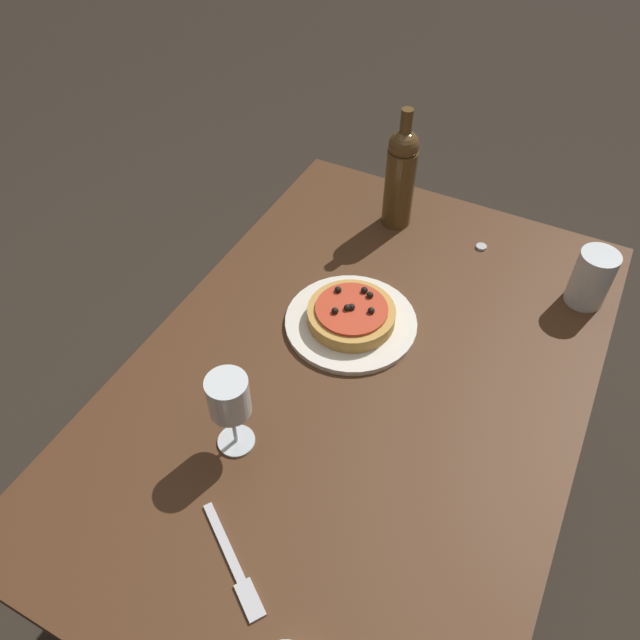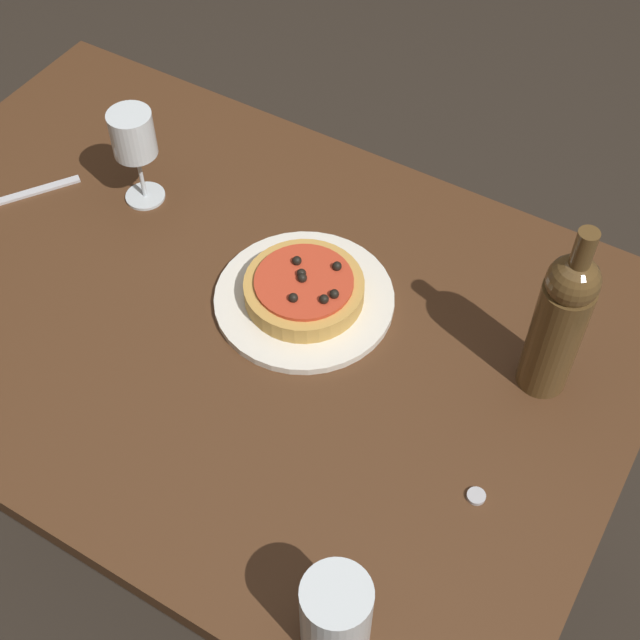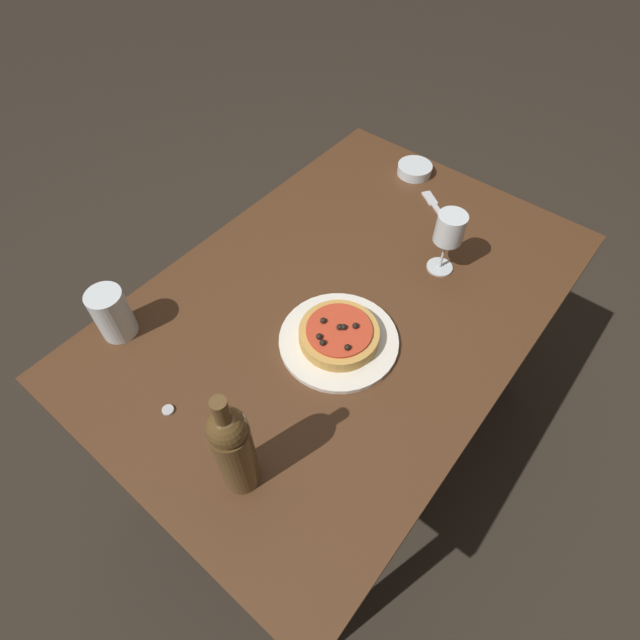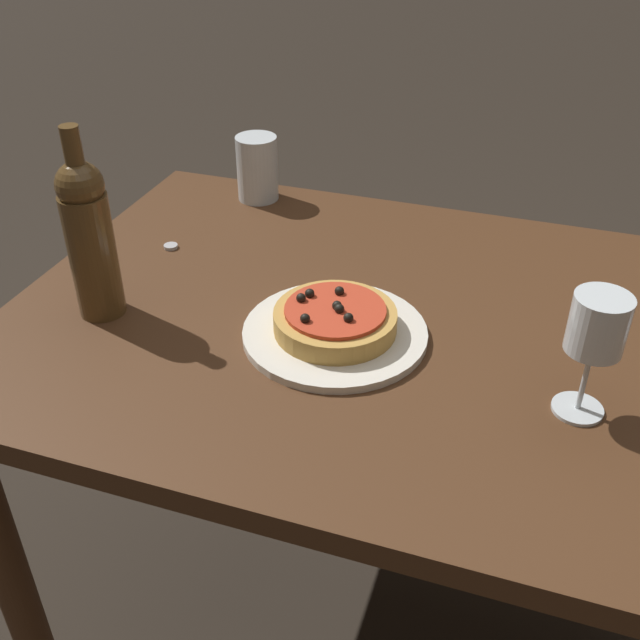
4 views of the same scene
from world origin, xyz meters
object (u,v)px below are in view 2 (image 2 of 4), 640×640
Objects in this scene: bottle_cap at (476,496)px; dining_table at (226,346)px; dinner_plate at (304,299)px; wine_glass at (133,138)px; wine_bottle at (560,321)px; fork at (12,198)px; pizza at (304,289)px; water_cup at (336,615)px.

dining_table is at bearing -11.97° from bottle_cap.
dinner_plate is (-0.11, -0.07, 0.11)m from dining_table.
wine_glass reaches higher than bottle_cap.
wine_bottle is 0.24m from bottle_cap.
fork is (0.87, 0.11, -0.12)m from wine_bottle.
pizza is at bearing -172.91° from dinner_plate.
wine_bottle is at bearing -165.94° from dining_table.
fork is 7.17× the size of bottle_cap.
dining_table is 0.54m from water_cup.
bottle_cap is (-0.69, 0.22, -0.12)m from wine_glass.
water_cup is at bearing 74.72° from bottle_cap.
dining_table is 0.48m from bottle_cap.
fork is (0.81, -0.34, -0.06)m from water_cup.
bottle_cap is at bearing 155.13° from dinner_plate.
wine_bottle is at bearing 131.36° from fork.
bottle_cap is (-0.87, 0.11, 0.00)m from fork.
dining_table is 0.43m from fork.
wine_glass is 0.98× the size of fork.
wine_bottle is 0.46m from water_cup.
wine_bottle reaches higher than fork.
fork is (0.52, 0.06, -0.00)m from dinner_plate.
pizza is at bearing 170.44° from wine_glass.
dinner_plate is 0.92× the size of wine_bottle.
pizza is 0.37m from wine_bottle.
wine_bottle is (-0.46, -0.11, 0.23)m from dining_table.
wine_glass reaches higher than dining_table.
dinner_plate is at bearing 130.72° from fork.
wine_bottle is (-0.35, -0.05, 0.10)m from pizza.
dinner_plate is 0.50m from water_cup.
wine_glass reaches higher than water_cup.
water_cup is at bearing 101.35° from fork.
pizza is 1.05× the size of wine_glass.
wine_bottle reaches higher than dining_table.
wine_bottle is (-0.35, -0.05, 0.12)m from dinner_plate.
pizza is at bearing 7.84° from wine_bottle.
pizza is 0.61× the size of wine_bottle.
wine_glass is at bearing -0.71° from wine_bottle.
dinner_plate is at bearing 7.84° from wine_bottle.
wine_glass is at bearing -36.34° from water_cup.
dining_table is at bearing 152.18° from wine_glass.
fork is at bearing -1.20° from dining_table.
dinner_plate is 1.51× the size of pizza.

